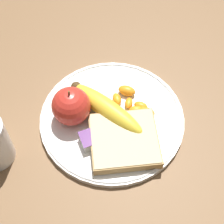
{
  "coord_description": "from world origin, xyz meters",
  "views": [
    {
      "loc": [
        0.14,
        0.36,
        0.62
      ],
      "look_at": [
        0.0,
        0.0,
        0.03
      ],
      "focal_mm": 60.0,
      "sensor_mm": 36.0,
      "label": 1
    }
  ],
  "objects_px": {
    "bread_slice": "(125,140)",
    "jam_packet": "(92,139)",
    "banana": "(106,108)",
    "plate": "(112,119)",
    "fork": "(103,110)",
    "apple": "(71,106)"
  },
  "relations": [
    {
      "from": "apple",
      "to": "banana",
      "type": "height_order",
      "value": "apple"
    },
    {
      "from": "plate",
      "to": "fork",
      "type": "relative_size",
      "value": 1.83
    },
    {
      "from": "plate",
      "to": "banana",
      "type": "distance_m",
      "value": 0.03
    },
    {
      "from": "plate",
      "to": "fork",
      "type": "distance_m",
      "value": 0.03
    },
    {
      "from": "banana",
      "to": "bread_slice",
      "type": "relative_size",
      "value": 1.13
    },
    {
      "from": "banana",
      "to": "fork",
      "type": "xyz_separation_m",
      "value": [
        0.0,
        -0.01,
        -0.02
      ]
    },
    {
      "from": "plate",
      "to": "apple",
      "type": "bearing_deg",
      "value": -23.44
    },
    {
      "from": "bread_slice",
      "to": "plate",
      "type": "bearing_deg",
      "value": -87.91
    },
    {
      "from": "bread_slice",
      "to": "fork",
      "type": "height_order",
      "value": "bread_slice"
    },
    {
      "from": "banana",
      "to": "fork",
      "type": "distance_m",
      "value": 0.02
    },
    {
      "from": "bread_slice",
      "to": "apple",
      "type": "bearing_deg",
      "value": -51.61
    },
    {
      "from": "banana",
      "to": "bread_slice",
      "type": "height_order",
      "value": "banana"
    },
    {
      "from": "bread_slice",
      "to": "jam_packet",
      "type": "distance_m",
      "value": 0.06
    },
    {
      "from": "plate",
      "to": "bread_slice",
      "type": "bearing_deg",
      "value": 92.09
    },
    {
      "from": "plate",
      "to": "apple",
      "type": "xyz_separation_m",
      "value": [
        0.07,
        -0.03,
        0.04
      ]
    },
    {
      "from": "banana",
      "to": "jam_packet",
      "type": "distance_m",
      "value": 0.07
    },
    {
      "from": "bread_slice",
      "to": "banana",
      "type": "bearing_deg",
      "value": -82.54
    },
    {
      "from": "banana",
      "to": "fork",
      "type": "relative_size",
      "value": 1.11
    },
    {
      "from": "apple",
      "to": "bread_slice",
      "type": "height_order",
      "value": "apple"
    },
    {
      "from": "banana",
      "to": "bread_slice",
      "type": "bearing_deg",
      "value": 97.46
    },
    {
      "from": "plate",
      "to": "jam_packet",
      "type": "xyz_separation_m",
      "value": [
        0.05,
        0.04,
        0.01
      ]
    },
    {
      "from": "plate",
      "to": "fork",
      "type": "height_order",
      "value": "fork"
    }
  ]
}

